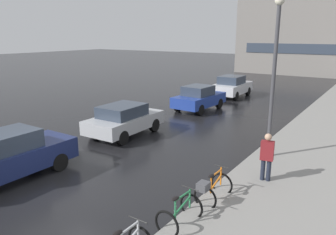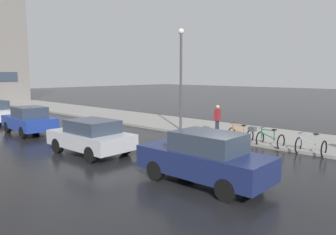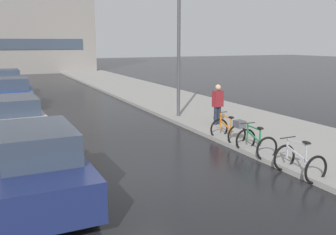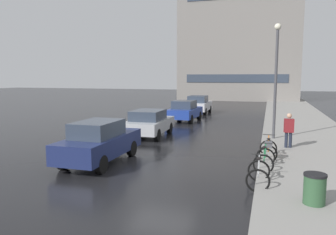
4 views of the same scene
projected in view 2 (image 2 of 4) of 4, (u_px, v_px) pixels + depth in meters
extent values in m
plane|color=black|center=(228.00, 165.00, 12.23)|extent=(140.00, 140.00, 0.00)
cube|color=gray|center=(154.00, 121.00, 23.33)|extent=(4.80, 60.00, 0.14)
torus|color=black|center=(298.00, 145.00, 14.07)|extent=(0.70, 0.06, 0.70)
torus|color=black|center=(324.00, 149.00, 13.37)|extent=(0.70, 0.06, 0.70)
cube|color=#ADAFB5|center=(316.00, 141.00, 13.56)|extent=(0.04, 0.04, 0.54)
cube|color=#ADAFB5|center=(300.00, 139.00, 13.98)|extent=(0.04, 0.04, 0.53)
cube|color=#ADAFB5|center=(308.00, 135.00, 13.74)|extent=(0.04, 0.63, 0.04)
cube|color=#ADAFB5|center=(308.00, 142.00, 13.76)|extent=(0.04, 0.71, 0.26)
ellipsoid|color=black|center=(316.00, 134.00, 13.52)|extent=(0.14, 0.26, 0.07)
cylinder|color=black|center=(301.00, 133.00, 13.94)|extent=(0.50, 0.03, 0.03)
torus|color=black|center=(260.00, 139.00, 15.46)|extent=(0.70, 0.10, 0.70)
torus|color=black|center=(281.00, 142.00, 14.71)|extent=(0.70, 0.10, 0.70)
cube|color=#237042|center=(274.00, 136.00, 14.92)|extent=(0.04, 0.04, 0.49)
cube|color=#237042|center=(262.00, 134.00, 15.37)|extent=(0.04, 0.04, 0.52)
cube|color=#237042|center=(268.00, 130.00, 15.12)|extent=(0.07, 0.63, 0.04)
cube|color=#237042|center=(268.00, 136.00, 15.14)|extent=(0.07, 0.72, 0.26)
ellipsoid|color=black|center=(274.00, 130.00, 14.89)|extent=(0.15, 0.27, 0.07)
cylinder|color=black|center=(262.00, 128.00, 15.33)|extent=(0.50, 0.05, 0.03)
torus|color=black|center=(231.00, 134.00, 16.63)|extent=(0.70, 0.06, 0.70)
torus|color=black|center=(250.00, 137.00, 15.92)|extent=(0.70, 0.06, 0.70)
cube|color=orange|center=(244.00, 131.00, 16.12)|extent=(0.04, 0.04, 0.50)
cube|color=orange|center=(233.00, 129.00, 16.54)|extent=(0.04, 0.04, 0.57)
cube|color=orange|center=(238.00, 125.00, 16.30)|extent=(0.04, 0.63, 0.04)
cube|color=orange|center=(239.00, 131.00, 16.32)|extent=(0.04, 0.71, 0.26)
ellipsoid|color=black|center=(244.00, 125.00, 16.08)|extent=(0.14, 0.26, 0.07)
cylinder|color=black|center=(233.00, 123.00, 16.50)|extent=(0.50, 0.03, 0.03)
cube|color=#4C4C51|center=(252.00, 129.00, 15.79)|extent=(0.28, 0.34, 0.22)
cube|color=navy|center=(203.00, 162.00, 10.11)|extent=(1.73, 4.27, 0.73)
cube|color=#2D3847|center=(208.00, 142.00, 9.91)|extent=(1.41, 2.10, 0.59)
cylinder|color=black|center=(156.00, 170.00, 10.50)|extent=(0.22, 0.64, 0.64)
cylinder|color=black|center=(186.00, 161.00, 11.59)|extent=(0.22, 0.64, 0.64)
cylinder|color=black|center=(226.00, 190.00, 8.73)|extent=(0.22, 0.64, 0.64)
cylinder|color=black|center=(253.00, 177.00, 9.82)|extent=(0.22, 0.64, 0.64)
cube|color=#B2B5BA|center=(91.00, 139.00, 13.93)|extent=(2.02, 3.94, 0.62)
cube|color=#2D3847|center=(92.00, 126.00, 13.75)|extent=(1.62, 2.11, 0.53)
cylinder|color=black|center=(58.00, 146.00, 14.12)|extent=(0.24, 0.65, 0.64)
cylinder|color=black|center=(91.00, 140.00, 15.40)|extent=(0.24, 0.65, 0.64)
cylinder|color=black|center=(91.00, 155.00, 12.55)|extent=(0.24, 0.65, 0.64)
cylinder|color=black|center=(125.00, 147.00, 13.82)|extent=(0.24, 0.65, 0.64)
cube|color=navy|center=(29.00, 122.00, 18.66)|extent=(1.99, 3.88, 0.65)
cube|color=#2D3847|center=(30.00, 112.00, 18.48)|extent=(1.57, 1.83, 0.58)
cylinder|color=black|center=(8.00, 127.00, 18.99)|extent=(0.25, 0.65, 0.64)
cylinder|color=black|center=(35.00, 124.00, 20.10)|extent=(0.25, 0.65, 0.64)
cylinder|color=black|center=(23.00, 132.00, 17.32)|extent=(0.25, 0.65, 0.64)
cylinder|color=black|center=(52.00, 129.00, 18.43)|extent=(0.25, 0.65, 0.64)
cylinder|color=black|center=(13.00, 120.00, 22.05)|extent=(0.23, 0.64, 0.64)
cylinder|color=#1E2333|center=(216.00, 128.00, 18.13)|extent=(0.14, 0.14, 0.83)
cylinder|color=#1E2333|center=(218.00, 128.00, 18.28)|extent=(0.14, 0.14, 0.83)
cube|color=maroon|center=(217.00, 115.00, 18.11)|extent=(0.44, 0.31, 0.61)
sphere|color=tan|center=(218.00, 107.00, 18.05)|extent=(0.22, 0.22, 0.22)
cylinder|color=#424247|center=(181.00, 84.00, 18.90)|extent=(0.14, 0.14, 5.65)
sphere|color=#F2EACC|center=(181.00, 31.00, 18.51)|extent=(0.33, 0.33, 0.33)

